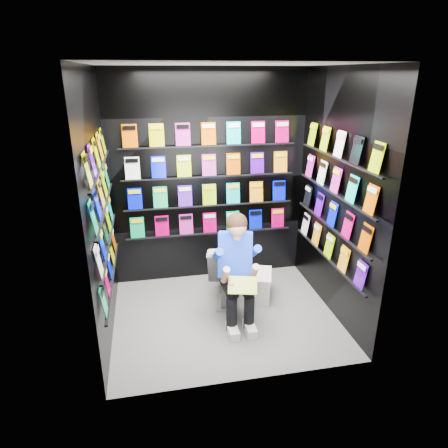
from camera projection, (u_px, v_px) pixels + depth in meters
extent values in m
plane|color=#5F5F5C|center=(225.00, 316.00, 4.43)|extent=(2.40, 2.40, 0.00)
plane|color=white|center=(225.00, 64.00, 3.50)|extent=(2.40, 2.40, 0.00)
cube|color=black|center=(209.00, 180.00, 4.88)|extent=(2.40, 0.04, 2.60)
cube|color=black|center=(251.00, 244.00, 3.05)|extent=(2.40, 0.04, 2.60)
cube|color=black|center=(100.00, 212.00, 3.75)|extent=(0.04, 2.00, 2.60)
cube|color=black|center=(337.00, 198.00, 4.18)|extent=(0.04, 2.00, 2.60)
imported|color=white|center=(227.00, 271.00, 4.65)|extent=(0.59, 0.83, 0.73)
cube|color=silver|center=(261.00, 286.00, 4.74)|extent=(0.33, 0.44, 0.29)
cube|color=silver|center=(261.00, 274.00, 4.69)|extent=(0.35, 0.47, 0.03)
cube|color=#26921F|center=(243.00, 285.00, 3.90)|extent=(0.31, 0.23, 0.12)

